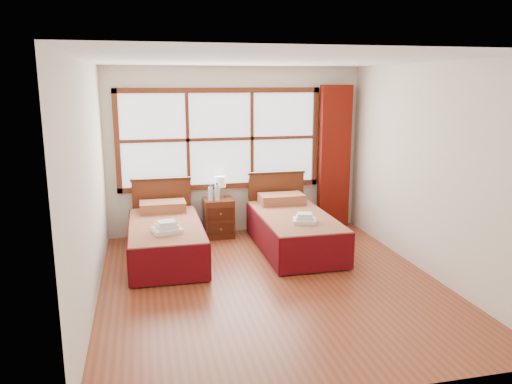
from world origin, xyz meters
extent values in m
plane|color=brown|center=(0.00, 0.00, 0.00)|extent=(4.50, 4.50, 0.00)
plane|color=white|center=(0.00, 0.00, 2.60)|extent=(4.50, 4.50, 0.00)
plane|color=silver|center=(0.00, 2.25, 1.30)|extent=(4.00, 0.00, 4.00)
plane|color=silver|center=(-2.00, 0.00, 1.30)|extent=(0.00, 4.50, 4.50)
plane|color=silver|center=(2.00, 0.00, 1.30)|extent=(0.00, 4.50, 4.50)
cube|color=white|center=(-0.25, 2.22, 1.50)|extent=(3.00, 0.02, 1.40)
cube|color=#5A2713|center=(-0.25, 2.20, 0.76)|extent=(3.16, 0.06, 0.08)
cube|color=#5A2713|center=(-0.25, 2.20, 2.24)|extent=(3.16, 0.06, 0.08)
cube|color=#5A2713|center=(-1.79, 2.20, 1.50)|extent=(0.08, 0.06, 1.56)
cube|color=#5A2713|center=(1.29, 2.20, 1.50)|extent=(0.08, 0.06, 1.56)
cube|color=#5A2713|center=(-0.75, 2.20, 1.50)|extent=(0.05, 0.05, 1.40)
cube|color=#5A2713|center=(0.25, 2.20, 1.50)|extent=(0.05, 0.05, 1.40)
cube|color=#5A2713|center=(-0.25, 2.20, 1.50)|extent=(3.00, 0.05, 0.05)
cube|color=maroon|center=(1.60, 2.11, 1.17)|extent=(0.50, 0.16, 2.30)
cube|color=#38180B|center=(-1.18, 1.13, 0.14)|extent=(0.84, 1.68, 0.27)
cube|color=maroon|center=(-1.18, 1.13, 0.39)|extent=(0.94, 1.87, 0.23)
cube|color=#5A090F|center=(-1.65, 1.13, 0.25)|extent=(0.03, 1.87, 0.47)
cube|color=#5A090F|center=(-0.71, 1.13, 0.25)|extent=(0.03, 1.87, 0.47)
cube|color=#5A090F|center=(-1.18, 0.20, 0.25)|extent=(0.94, 0.03, 0.47)
cube|color=maroon|center=(-1.18, 1.81, 0.58)|extent=(0.66, 0.38, 0.15)
cube|color=#5A2713|center=(-1.18, 2.14, 0.46)|extent=(0.88, 0.06, 0.92)
cube|color=#38180B|center=(-1.18, 2.14, 0.92)|extent=(0.92, 0.08, 0.04)
cube|color=#38180B|center=(0.63, 1.13, 0.14)|extent=(0.86, 1.73, 0.28)
cube|color=maroon|center=(0.63, 1.13, 0.40)|extent=(0.97, 1.92, 0.23)
cube|color=#5A090F|center=(0.15, 1.13, 0.26)|extent=(0.03, 1.92, 0.48)
cube|color=#5A090F|center=(1.12, 1.13, 0.26)|extent=(0.03, 1.92, 0.48)
cube|color=#5A090F|center=(0.63, 0.18, 0.26)|extent=(0.97, 0.03, 0.48)
cube|color=maroon|center=(0.63, 1.83, 0.59)|extent=(0.68, 0.39, 0.15)
cube|color=#5A2713|center=(0.63, 2.14, 0.47)|extent=(0.90, 0.06, 0.94)
cube|color=#38180B|center=(0.63, 2.14, 0.95)|extent=(0.94, 0.08, 0.04)
cube|color=#5A2713|center=(-0.33, 2.00, 0.30)|extent=(0.45, 0.40, 0.60)
cube|color=#38180B|center=(-0.33, 1.79, 0.18)|extent=(0.40, 0.02, 0.18)
cube|color=#38180B|center=(-0.33, 1.79, 0.42)|extent=(0.40, 0.02, 0.18)
sphere|color=#AD923A|center=(-0.33, 1.77, 0.18)|extent=(0.03, 0.03, 0.03)
sphere|color=#AD923A|center=(-0.33, 1.77, 0.42)|extent=(0.03, 0.03, 0.03)
cube|color=white|center=(-1.18, 0.74, 0.53)|extent=(0.40, 0.37, 0.05)
cube|color=white|center=(-1.18, 0.74, 0.58)|extent=(0.30, 0.27, 0.05)
cube|color=white|center=(-1.18, 0.74, 0.63)|extent=(0.25, 0.22, 0.04)
cube|color=white|center=(0.65, 0.73, 0.54)|extent=(0.36, 0.34, 0.05)
cube|color=white|center=(0.65, 0.73, 0.59)|extent=(0.27, 0.25, 0.04)
cube|color=white|center=(0.65, 0.73, 0.63)|extent=(0.23, 0.21, 0.04)
cylinder|color=gold|center=(-0.28, 2.12, 0.61)|extent=(0.10, 0.10, 0.02)
cylinder|color=gold|center=(-0.28, 2.12, 0.69)|extent=(0.02, 0.02, 0.14)
cylinder|color=white|center=(-0.28, 2.12, 0.85)|extent=(0.17, 0.17, 0.17)
cylinder|color=#C2E0F9|center=(-0.46, 1.92, 0.71)|extent=(0.06, 0.06, 0.21)
cylinder|color=#1742B3|center=(-0.46, 1.92, 0.83)|extent=(0.03, 0.03, 0.03)
cylinder|color=#C2E0F9|center=(-0.35, 1.92, 0.72)|extent=(0.07, 0.07, 0.24)
cylinder|color=#1742B3|center=(-0.35, 1.92, 0.85)|extent=(0.03, 0.03, 0.03)
camera|label=1|loc=(-1.43, -5.41, 2.36)|focal=35.00mm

